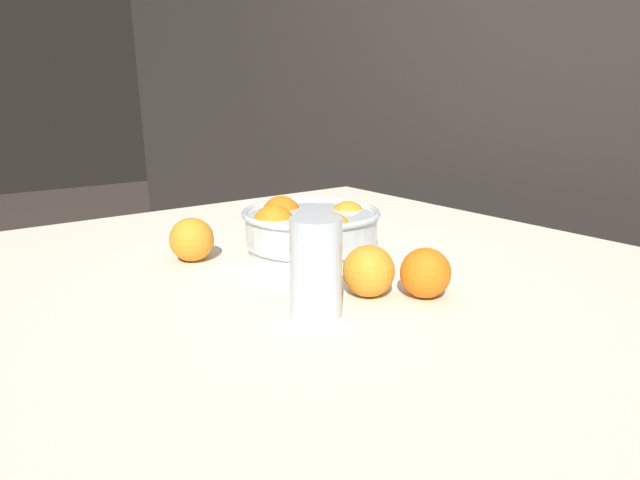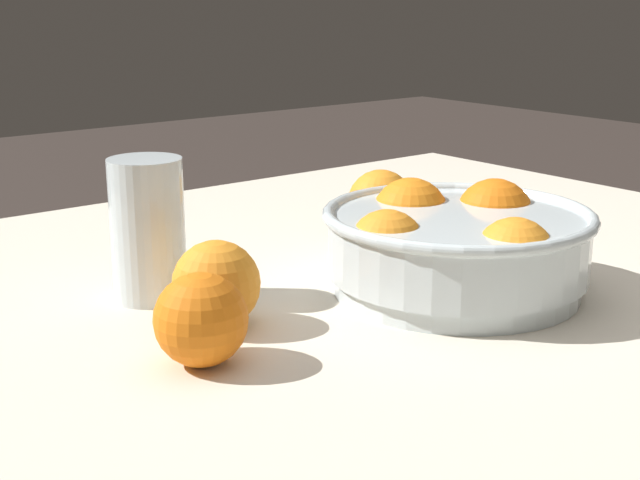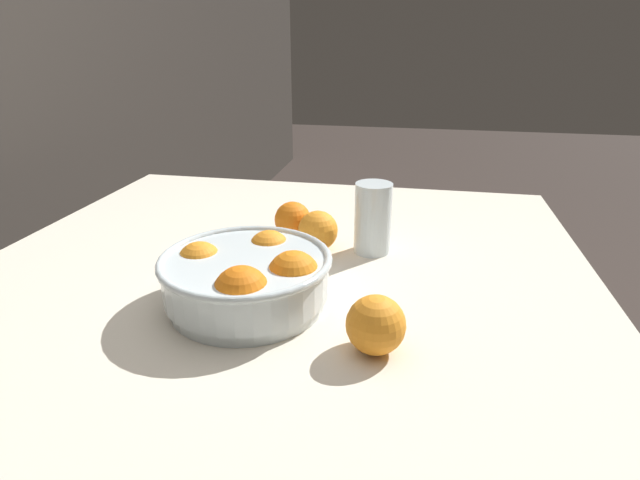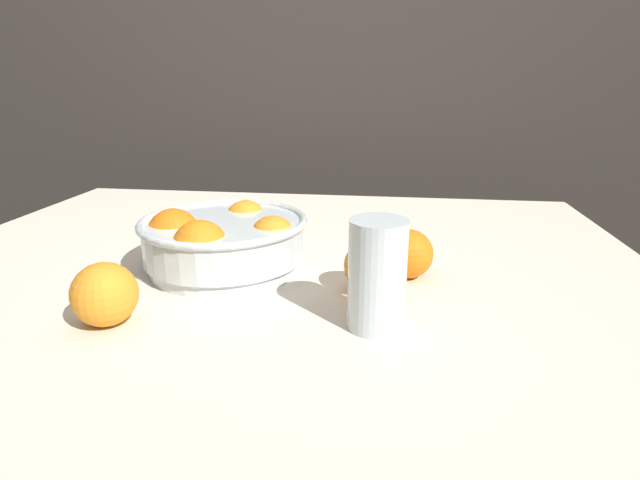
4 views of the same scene
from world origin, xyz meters
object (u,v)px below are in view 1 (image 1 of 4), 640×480
object	(u,v)px
juice_glass	(316,273)
orange_loose_front	(192,240)
orange_loose_near_bowl	(369,271)
fruit_bowl	(310,228)
orange_loose_aside	(425,273)

from	to	relation	value
juice_glass	orange_loose_front	distance (m)	0.34
orange_loose_near_bowl	fruit_bowl	bearing A→B (deg)	165.27
orange_loose_aside	orange_loose_near_bowl	bearing A→B (deg)	-130.19
juice_glass	orange_loose_near_bowl	bearing A→B (deg)	95.27
orange_loose_aside	juice_glass	bearing A→B (deg)	-104.72
fruit_bowl	orange_loose_near_bowl	distance (m)	0.25
juice_glass	orange_loose_near_bowl	xyz separation A→B (m)	(-0.01, 0.11, -0.02)
orange_loose_near_bowl	orange_loose_aside	xyz separation A→B (m)	(0.06, 0.07, -0.00)
orange_loose_near_bowl	orange_loose_aside	size ratio (longest dim) A/B	1.04
juice_glass	orange_loose_front	size ratio (longest dim) A/B	1.71
juice_glass	orange_loose_near_bowl	size ratio (longest dim) A/B	1.75
orange_loose_front	orange_loose_aside	size ratio (longest dim) A/B	1.06
orange_loose_near_bowl	orange_loose_front	xyz separation A→B (m)	(-0.33, -0.15, 0.00)
fruit_bowl	orange_loose_front	size ratio (longest dim) A/B	3.30
fruit_bowl	juice_glass	world-z (taller)	juice_glass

